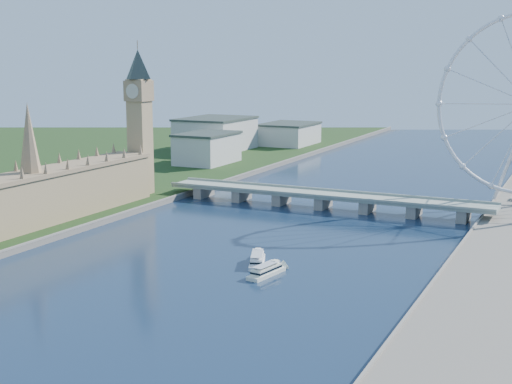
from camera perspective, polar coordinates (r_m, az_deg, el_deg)
The scene contains 6 objects.
parliament_range at distance 423.40m, azimuth -17.45°, elevation -0.49°, with size 24.00×200.00×70.00m.
big_ben at distance 501.50m, azimuth -9.33°, elevation 7.03°, with size 20.02×20.02×110.00m.
westminster_bridge at distance 469.81m, azimuth 5.42°, elevation -0.48°, with size 220.00×22.00×9.50m.
city_skyline at distance 708.26m, azimuth 15.69°, elevation 3.72°, with size 505.00×280.00×32.00m.
tour_boat_near at distance 340.59m, azimuth 0.09°, elevation -5.81°, with size 6.89×27.11×5.96m, color white, non-canonical shape.
tour_boat_far at distance 323.49m, azimuth 0.83°, elevation -6.69°, with size 6.61×26.06×5.72m, color silver, non-canonical shape.
Camera 1 is at (156.50, -133.98, 95.46)m, focal length 50.00 mm.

